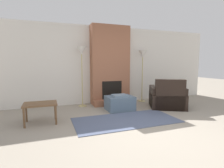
# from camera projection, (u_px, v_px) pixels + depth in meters

# --- Properties ---
(ground_plane) EXTENTS (24.00, 24.00, 0.00)m
(ground_plane) POSITION_uv_depth(u_px,v_px,m) (156.00, 132.00, 3.46)
(ground_plane) COLOR gray
(wall_back) EXTENTS (8.16, 0.06, 2.60)m
(wall_back) POSITION_uv_depth(u_px,v_px,m) (108.00, 65.00, 6.08)
(wall_back) COLOR silver
(wall_back) RESTS_ON ground_plane
(fireplace) EXTENTS (1.30, 0.63, 2.60)m
(fireplace) POSITION_uv_depth(u_px,v_px,m) (110.00, 67.00, 5.87)
(fireplace) COLOR #935B42
(fireplace) RESTS_ON ground_plane
(ottoman) EXTENTS (0.78, 0.60, 0.46)m
(ottoman) POSITION_uv_depth(u_px,v_px,m) (120.00, 103.00, 5.11)
(ottoman) COLOR slate
(ottoman) RESTS_ON ground_plane
(armchair) EXTENTS (1.35, 1.36, 0.91)m
(armchair) POSITION_uv_depth(u_px,v_px,m) (167.00, 98.00, 5.37)
(armchair) COLOR black
(armchair) RESTS_ON ground_plane
(side_table) EXTENTS (0.72, 0.50, 0.47)m
(side_table) POSITION_uv_depth(u_px,v_px,m) (40.00, 106.00, 3.94)
(side_table) COLOR brown
(side_table) RESTS_ON ground_plane
(floor_lamp_left) EXTENTS (0.29, 0.29, 1.87)m
(floor_lamp_left) POSITION_uv_depth(u_px,v_px,m) (82.00, 55.00, 5.39)
(floor_lamp_left) COLOR tan
(floor_lamp_left) RESTS_ON ground_plane
(floor_lamp_right) EXTENTS (0.29, 0.29, 1.81)m
(floor_lamp_right) POSITION_uv_depth(u_px,v_px,m) (143.00, 58.00, 6.13)
(floor_lamp_right) COLOR tan
(floor_lamp_right) RESTS_ON ground_plane
(area_rug) EXTENTS (2.47, 1.19, 0.01)m
(area_rug) POSITION_uv_depth(u_px,v_px,m) (126.00, 120.00, 4.19)
(area_rug) COLOR #4C5670
(area_rug) RESTS_ON ground_plane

